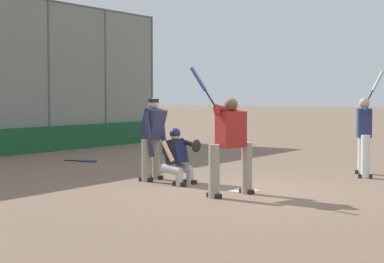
# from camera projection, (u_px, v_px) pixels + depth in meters

# --- Properties ---
(ground_plane) EXTENTS (160.00, 160.00, 0.00)m
(ground_plane) POSITION_uv_depth(u_px,v_px,m) (244.00, 191.00, 11.50)
(ground_plane) COLOR #7A604C
(home_plate_marker) EXTENTS (0.43, 0.43, 0.01)m
(home_plate_marker) POSITION_uv_depth(u_px,v_px,m) (244.00, 191.00, 11.50)
(home_plate_marker) COLOR white
(home_plate_marker) RESTS_ON ground_plane
(batter_at_plate) EXTENTS (0.90, 0.85, 2.20)m
(batter_at_plate) POSITION_uv_depth(u_px,v_px,m) (230.00, 143.00, 10.92)
(batter_at_plate) COLOR gray
(batter_at_plate) RESTS_ON ground_plane
(catcher_behind_plate) EXTENTS (0.58, 0.68, 1.09)m
(catcher_behind_plate) POSITION_uv_depth(u_px,v_px,m) (179.00, 155.00, 12.33)
(catcher_behind_plate) COLOR #B7B7BC
(catcher_behind_plate) RESTS_ON ground_plane
(umpire_home) EXTENTS (0.67, 0.44, 1.66)m
(umpire_home) POSITION_uv_depth(u_px,v_px,m) (153.00, 136.00, 12.89)
(umpire_home) COLOR gray
(umpire_home) RESTS_ON ground_plane
(batter_on_deck) EXTENTS (1.17, 0.60, 2.25)m
(batter_on_deck) POSITION_uv_depth(u_px,v_px,m) (364.00, 133.00, 13.63)
(batter_on_deck) COLOR silver
(batter_on_deck) RESTS_ON ground_plane
(spare_bat_by_padding) EXTENTS (0.38, 0.84, 0.07)m
(spare_bat_by_padding) POSITION_uv_depth(u_px,v_px,m) (85.00, 161.00, 16.53)
(spare_bat_by_padding) COLOR black
(spare_bat_by_padding) RESTS_ON ground_plane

